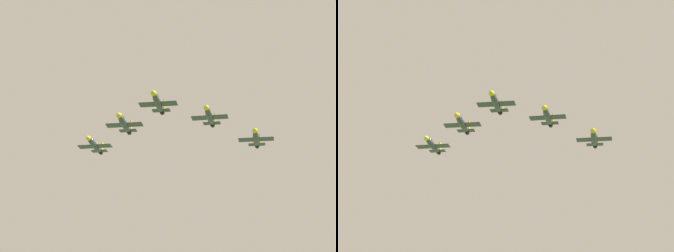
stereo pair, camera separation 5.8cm
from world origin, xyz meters
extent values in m
ellipsoid|color=#2D3338|center=(-8.11, -5.50, 163.75)|extent=(9.05, 12.20, 1.74)
cone|color=gold|center=(-3.87, -11.76, 163.75)|extent=(2.21, 2.27, 1.48)
ellipsoid|color=#334751|center=(-6.43, -7.97, 164.41)|extent=(2.39, 2.66, 1.02)
cube|color=#2D3338|center=(-8.49, -4.94, 163.66)|extent=(9.76, 8.00, 0.17)
cube|color=gold|center=(-4.88, -2.50, 163.71)|extent=(2.13, 2.69, 0.21)
cube|color=gold|center=(-12.09, -7.39, 163.71)|extent=(2.13, 2.69, 0.21)
cube|color=#2D3338|center=(-11.30, -0.79, 163.75)|extent=(5.04, 4.37, 0.17)
cube|color=gold|center=(-10.43, -0.52, 165.01)|extent=(1.28, 1.73, 2.52)
cube|color=gold|center=(-11.87, -1.50, 165.01)|extent=(1.28, 1.73, 2.52)
cylinder|color=black|center=(-12.13, 0.43, 163.75)|extent=(1.55, 1.49, 1.22)
ellipsoid|color=#2D3338|center=(-5.94, 12.36, 164.32)|extent=(8.89, 12.48, 1.76)
cone|color=gold|center=(-1.81, 5.94, 164.32)|extent=(2.21, 2.29, 1.50)
ellipsoid|color=#334751|center=(-4.31, 9.82, 164.98)|extent=(2.38, 2.69, 1.03)
cube|color=#2D3338|center=(-6.31, 12.93, 164.22)|extent=(9.93, 7.93, 0.18)
cube|color=gold|center=(-2.61, 15.32, 164.27)|extent=(2.10, 2.74, 0.21)
cube|color=gold|center=(-10.01, 10.55, 164.27)|extent=(2.10, 2.74, 0.21)
cube|color=#2D3338|center=(-9.05, 17.20, 164.32)|extent=(5.12, 4.35, 0.18)
cube|color=gold|center=(-8.16, 17.44, 165.59)|extent=(1.26, 1.77, 2.54)
cube|color=gold|center=(-9.64, 16.49, 165.59)|extent=(1.26, 1.77, 2.54)
cylinder|color=black|center=(-9.86, 18.45, 164.32)|extent=(1.57, 1.49, 1.23)
ellipsoid|color=#2D3338|center=(-25.39, -0.49, 163.47)|extent=(9.41, 12.59, 1.80)
cone|color=gold|center=(-20.97, -6.93, 163.47)|extent=(2.28, 2.35, 1.53)
ellipsoid|color=#334751|center=(-23.64, -3.03, 164.14)|extent=(2.47, 2.75, 1.05)
cube|color=#2D3338|center=(-25.78, 0.09, 163.37)|extent=(10.07, 8.30, 0.18)
cube|color=gold|center=(-22.06, 2.64, 163.42)|extent=(2.21, 2.78, 0.22)
cube|color=gold|center=(-29.50, -2.46, 163.42)|extent=(2.21, 2.78, 0.22)
cube|color=#2D3338|center=(-28.71, 4.37, 163.47)|extent=(5.21, 4.53, 0.18)
cube|color=gold|center=(-27.81, 4.65, 164.77)|extent=(1.33, 1.79, 2.60)
cube|color=gold|center=(-29.30, 3.63, 164.77)|extent=(1.33, 1.79, 2.60)
cylinder|color=black|center=(-29.57, 5.63, 163.47)|extent=(1.61, 1.54, 1.26)
ellipsoid|color=#2D3338|center=(-3.77, 30.22, 161.95)|extent=(9.23, 12.53, 1.79)
cone|color=gold|center=(0.55, 23.80, 161.95)|extent=(2.26, 2.33, 1.52)
ellipsoid|color=#334751|center=(-2.07, 27.68, 162.62)|extent=(2.44, 2.72, 1.04)
cube|color=#2D3338|center=(-4.16, 30.80, 161.85)|extent=(10.01, 8.17, 0.18)
cube|color=gold|center=(-0.45, 33.29, 161.90)|extent=(2.17, 2.76, 0.21)
cube|color=gold|center=(-7.87, 28.30, 161.90)|extent=(2.17, 2.76, 0.21)
cube|color=#2D3338|center=(-7.03, 35.06, 161.95)|extent=(5.17, 4.47, 0.18)
cube|color=gold|center=(-6.13, 35.33, 163.24)|extent=(1.31, 1.78, 2.58)
cube|color=gold|center=(-7.62, 34.33, 163.24)|extent=(1.31, 1.78, 2.58)
cylinder|color=black|center=(-7.87, 36.31, 161.95)|extent=(1.59, 1.52, 1.25)
ellipsoid|color=#2D3338|center=(-42.66, 4.53, 162.20)|extent=(8.87, 12.44, 1.76)
cone|color=gold|center=(-38.55, -1.88, 162.20)|extent=(2.21, 2.29, 1.49)
ellipsoid|color=#334751|center=(-41.04, 2.00, 162.85)|extent=(2.38, 2.68, 1.02)
cube|color=#2D3338|center=(-43.03, 5.10, 162.10)|extent=(9.90, 7.91, 0.18)
cube|color=gold|center=(-39.34, 7.48, 162.15)|extent=(2.10, 2.73, 0.21)
cube|color=gold|center=(-46.73, 2.73, 162.15)|extent=(2.10, 2.73, 0.21)
cube|color=#2D3338|center=(-45.77, 9.35, 162.20)|extent=(5.10, 4.34, 0.18)
cube|color=gold|center=(-44.88, 9.60, 163.46)|extent=(1.25, 1.77, 2.54)
cube|color=gold|center=(-46.36, 8.65, 163.46)|extent=(1.25, 1.77, 2.54)
cylinder|color=black|center=(-46.57, 10.60, 162.20)|extent=(1.56, 1.49, 1.23)
camera|label=1|loc=(115.64, -137.11, 95.39)|focal=81.87mm
camera|label=2|loc=(115.68, -137.07, 95.39)|focal=81.87mm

